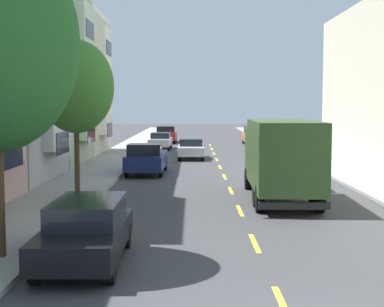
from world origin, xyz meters
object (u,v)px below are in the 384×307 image
at_px(parked_wagon_black, 89,230).
at_px(parked_pickup_orange, 256,136).
at_px(parked_pickup_navy, 149,159).
at_px(delivery_box_truck, 283,155).
at_px(parked_pickup_sky, 274,144).
at_px(parked_pickup_red, 169,135).
at_px(parked_sedan_white, 163,141).
at_px(street_tree_second, 78,87).
at_px(moving_silver_sedan, 193,148).

bearing_deg(parked_wagon_black, parked_pickup_orange, 78.64).
bearing_deg(parked_pickup_navy, parked_pickup_orange, 70.56).
bearing_deg(delivery_box_truck, parked_pickup_sky, 83.29).
distance_m(parked_pickup_red, parked_pickup_orange, 9.07).
xyz_separation_m(delivery_box_truck, parked_sedan_white, (-6.26, 27.53, -1.10)).
height_order(parked_sedan_white, parked_pickup_navy, parked_pickup_navy).
height_order(street_tree_second, parked_wagon_black, street_tree_second).
height_order(street_tree_second, parked_pickup_red, street_tree_second).
relative_size(delivery_box_truck, moving_silver_sedan, 1.77).
distance_m(parked_pickup_red, parked_pickup_sky, 16.96).
relative_size(delivery_box_truck, parked_sedan_white, 1.75).
distance_m(parked_pickup_red, parked_sedan_white, 8.65).
bearing_deg(parked_pickup_orange, parked_pickup_navy, -109.44).
bearing_deg(parked_pickup_red, parked_pickup_sky, -59.20).
height_order(parked_pickup_red, parked_pickup_orange, same).
xyz_separation_m(street_tree_second, parked_pickup_sky, (10.74, 21.10, -3.71)).
xyz_separation_m(street_tree_second, parked_sedan_white, (1.93, 27.01, -3.79)).
relative_size(parked_pickup_sky, moving_silver_sedan, 1.18).
height_order(street_tree_second, parked_pickup_sky, street_tree_second).
bearing_deg(moving_silver_sedan, street_tree_second, -104.45).
bearing_deg(parked_wagon_black, parked_pickup_red, 90.07).
height_order(parked_pickup_red, parked_pickup_sky, same).
bearing_deg(street_tree_second, delivery_box_truck, -3.58).
bearing_deg(parked_sedan_white, parked_pickup_sky, -33.89).
relative_size(parked_pickup_navy, parked_wagon_black, 1.13).
bearing_deg(parked_pickup_navy, parked_pickup_sky, 55.32).
height_order(street_tree_second, parked_sedan_white, street_tree_second).
bearing_deg(parked_sedan_white, moving_silver_sedan, -73.77).
bearing_deg(parked_pickup_navy, parked_pickup_red, 90.18).
relative_size(parked_sedan_white, parked_pickup_navy, 0.85).
distance_m(parked_pickup_orange, moving_silver_sedan, 16.13).
distance_m(parked_pickup_navy, parked_pickup_sky, 15.11).
bearing_deg(parked_pickup_sky, parked_wagon_black, -105.63).
relative_size(street_tree_second, parked_pickup_red, 1.18).
distance_m(street_tree_second, parked_pickup_red, 35.91).
distance_m(parked_wagon_black, parked_pickup_orange, 43.36).
xyz_separation_m(parked_sedan_white, parked_pickup_orange, (8.72, 5.78, 0.08)).
bearing_deg(parked_pickup_sky, parked_pickup_red, 120.80).
xyz_separation_m(parked_pickup_red, parked_sedan_white, (-0.12, -8.65, -0.08)).
height_order(street_tree_second, parked_pickup_orange, street_tree_second).
distance_m(street_tree_second, parked_pickup_navy, 9.68).
height_order(delivery_box_truck, parked_wagon_black, delivery_box_truck).
relative_size(parked_pickup_red, parked_pickup_sky, 1.00).
bearing_deg(parked_wagon_black, moving_silver_sedan, 84.85).
xyz_separation_m(parked_pickup_orange, moving_silver_sedan, (-6.06, -14.95, -0.08)).
xyz_separation_m(street_tree_second, delivery_box_truck, (8.20, -0.51, -2.69)).
xyz_separation_m(parked_sedan_white, parked_pickup_sky, (8.81, -5.91, 0.08)).
xyz_separation_m(street_tree_second, parked_pickup_red, (2.06, 35.66, -3.71)).
distance_m(parked_sedan_white, parked_pickup_orange, 10.47).
height_order(parked_pickup_sky, parked_pickup_orange, same).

